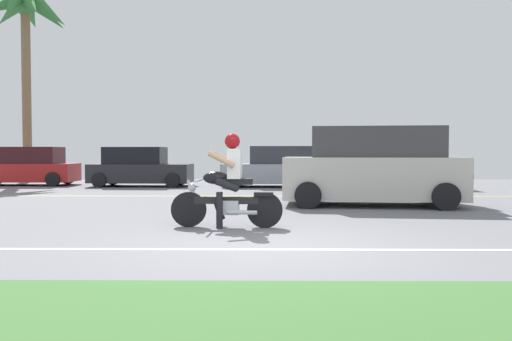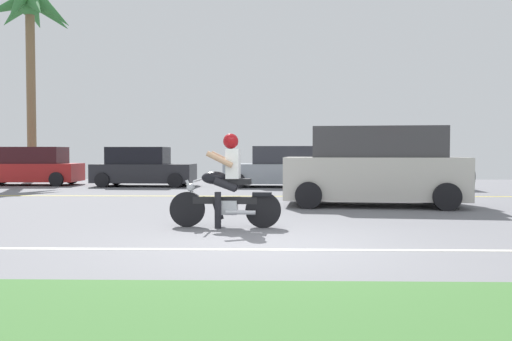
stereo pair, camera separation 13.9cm
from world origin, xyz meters
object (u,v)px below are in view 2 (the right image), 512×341
object	(u,v)px
parked_car_1	(143,168)
parked_car_3	(407,167)
motorcyclist	(226,188)
parked_car_0	(30,167)
suv_nearby	(374,168)
parked_car_2	(280,168)
palm_tree_0	(31,19)

from	to	relation	value
parked_car_1	parked_car_3	distance (m)	10.08
motorcyclist	parked_car_0	world-z (taller)	motorcyclist
parked_car_1	parked_car_3	bearing A→B (deg)	-6.35
motorcyclist	parked_car_0	bearing A→B (deg)	127.70
parked_car_0	suv_nearby	bearing A→B (deg)	-32.03
parked_car_3	parked_car_2	bearing A→B (deg)	168.88
parked_car_2	parked_car_3	bearing A→B (deg)	-11.12
parked_car_3	palm_tree_0	world-z (taller)	palm_tree_0
parked_car_0	palm_tree_0	bearing A→B (deg)	112.86
motorcyclist	palm_tree_0	xyz separation A→B (m)	(-10.24, 14.66, 6.79)
motorcyclist	parked_car_2	size ratio (longest dim) A/B	0.48
parked_car_0	palm_tree_0	distance (m)	7.56
suv_nearby	parked_car_0	size ratio (longest dim) A/B	1.13
parked_car_2	parked_car_0	bearing A→B (deg)	175.50
suv_nearby	palm_tree_0	xyz separation A→B (m)	(-13.66, 10.83, 6.54)
parked_car_0	motorcyclist	bearing A→B (deg)	-52.30
suv_nearby	parked_car_1	size ratio (longest dim) A/B	1.18
parked_car_2	suv_nearby	bearing A→B (deg)	-72.34
motorcyclist	parked_car_1	world-z (taller)	motorcyclist
parked_car_0	parked_car_1	bearing A→B (deg)	-7.10
parked_car_0	parked_car_2	xyz separation A→B (m)	(10.14, -0.80, 0.01)
suv_nearby	parked_car_2	world-z (taller)	suv_nearby
parked_car_0	parked_car_2	world-z (taller)	parked_car_2
palm_tree_0	suv_nearby	bearing A→B (deg)	-38.40
parked_car_1	motorcyclist	bearing A→B (deg)	-69.15
suv_nearby	parked_car_1	distance (m)	10.42
parked_car_3	parked_car_0	bearing A→B (deg)	173.41
suv_nearby	parked_car_2	distance (m)	7.27
parked_car_2	palm_tree_0	size ratio (longest dim) A/B	0.46
parked_car_1	palm_tree_0	bearing A→B (deg)	148.66
suv_nearby	parked_car_3	distance (m)	6.49
motorcyclist	suv_nearby	bearing A→B (deg)	48.33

